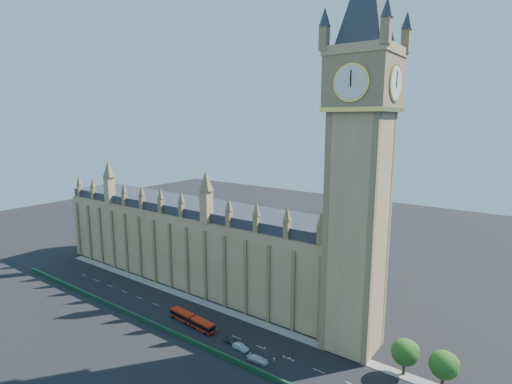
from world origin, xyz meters
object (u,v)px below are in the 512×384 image
Objects in this scene: car_grey at (231,341)px; car_white at (258,359)px; red_bus at (192,320)px; car_silver at (241,347)px.

car_grey is 0.87× the size of car_white.
red_bus is 3.73× the size of car_grey.
car_grey is 10.49m from car_white.
car_silver is at bearing 68.34° from car_white.
car_white is at bearing -2.30° from red_bus.
red_bus is 3.26× the size of car_white.
red_bus is 18.44m from car_silver.
car_grey is at bearing 79.54° from car_silver.
car_white is (10.18, -2.52, -0.02)m from car_grey.
car_white is at bearing -101.49° from car_silver.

